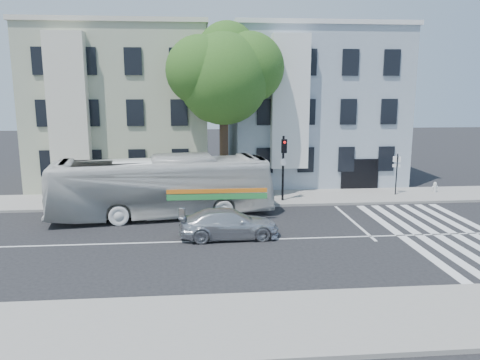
{
  "coord_description": "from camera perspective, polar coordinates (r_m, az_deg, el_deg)",
  "views": [
    {
      "loc": [
        -1.63,
        -20.71,
        6.96
      ],
      "look_at": [
        0.45,
        2.31,
        2.4
      ],
      "focal_mm": 35.0,
      "sensor_mm": 36.0,
      "label": 1
    }
  ],
  "objects": [
    {
      "name": "far_sign_pole",
      "position": [
        31.8,
        18.55,
        1.3
      ],
      "size": [
        0.46,
        0.25,
        2.68
      ],
      "rotation": [
        0.0,
        0.0,
        -0.42
      ],
      "color": "black",
      "rests_on": "sidewalk_far"
    },
    {
      "name": "hedge",
      "position": [
        27.9,
        -10.59,
        -2.42
      ],
      "size": [
        8.52,
        2.22,
        0.7
      ],
      "primitive_type": null,
      "rotation": [
        0.0,
        0.0,
        -0.16
      ],
      "color": "#265C1E",
      "rests_on": "sidewalk_far"
    },
    {
      "name": "building_left",
      "position": [
        36.14,
        -13.86,
        8.52
      ],
      "size": [
        12.0,
        10.0,
        11.0
      ],
      "primitive_type": "cube",
      "color": "#A6AB8F",
      "rests_on": "ground"
    },
    {
      "name": "street_tree",
      "position": [
        29.5,
        -1.93,
        12.85
      ],
      "size": [
        7.3,
        5.9,
        11.1
      ],
      "color": "#2D2116",
      "rests_on": "ground"
    },
    {
      "name": "sidewalk_near",
      "position": [
        14.54,
        1.97,
        -17.1
      ],
      "size": [
        80.0,
        4.0,
        0.15
      ],
      "primitive_type": "cube",
      "color": "gray",
      "rests_on": "ground"
    },
    {
      "name": "sedan",
      "position": [
        22.12,
        -1.37,
        -5.33
      ],
      "size": [
        2.1,
        4.78,
        1.37
      ],
      "primitive_type": "imported",
      "rotation": [
        0.0,
        0.0,
        1.61
      ],
      "color": "silver",
      "rests_on": "ground"
    },
    {
      "name": "building_right",
      "position": [
        36.76,
        8.51,
        8.76
      ],
      "size": [
        12.0,
        10.0,
        11.0
      ],
      "primitive_type": "cube",
      "color": "#94A2B0",
      "rests_on": "ground"
    },
    {
      "name": "ground",
      "position": [
        21.9,
        -0.64,
        -7.36
      ],
      "size": [
        120.0,
        120.0,
        0.0
      ],
      "primitive_type": "plane",
      "color": "black",
      "rests_on": "ground"
    },
    {
      "name": "bus",
      "position": [
        25.81,
        -9.48,
        -0.81
      ],
      "size": [
        4.44,
        12.3,
        3.35
      ],
      "primitive_type": "imported",
      "rotation": [
        0.0,
        0.0,
        1.71
      ],
      "color": "silver",
      "rests_on": "ground"
    },
    {
      "name": "fire_hydrant",
      "position": [
        33.61,
        22.66,
        -0.79
      ],
      "size": [
        0.39,
        0.23,
        0.7
      ],
      "rotation": [
        0.0,
        0.0,
        0.13
      ],
      "color": "silver",
      "rests_on": "sidewalk_far"
    },
    {
      "name": "traffic_signal",
      "position": [
        28.42,
        5.32,
        2.42
      ],
      "size": [
        0.42,
        0.53,
        4.13
      ],
      "rotation": [
        0.0,
        0.0,
        0.36
      ],
      "color": "black",
      "rests_on": "ground"
    },
    {
      "name": "sidewalk_far",
      "position": [
        29.57,
        -1.87,
        -2.31
      ],
      "size": [
        80.0,
        4.0,
        0.15
      ],
      "primitive_type": "cube",
      "color": "gray",
      "rests_on": "ground"
    }
  ]
}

